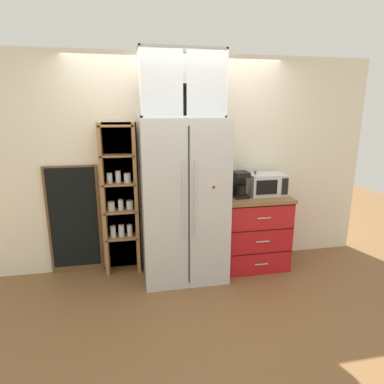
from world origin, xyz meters
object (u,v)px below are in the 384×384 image
Objects in this scene: refrigerator at (183,200)px; coffee_maker at (240,184)px; bottle_cobalt at (227,187)px; bottle_amber at (255,185)px; mug_cream at (255,192)px; mug_red at (256,193)px; microwave at (266,184)px; chalkboard_menu at (74,220)px.

refrigerator is 0.71m from coffee_maker.
bottle_amber is (0.35, -0.00, 0.01)m from bottle_cobalt.
coffee_maker is (0.70, 0.07, 0.14)m from refrigerator.
mug_cream is 0.36m from bottle_cobalt.
bottle_cobalt is at bearing 10.37° from refrigerator.
mug_red is at bearing -87.93° from bottle_amber.
bottle_amber is (-0.00, 0.01, 0.09)m from mug_cream.
microwave is 1.42× the size of coffee_maker.
bottle_amber reaches higher than microwave.
coffee_maker is at bearing -173.19° from microwave.
chalkboard_menu is at bearing 173.07° from bottle_cobalt.
mug_red is at bearing -7.70° from bottle_cobalt.
refrigerator reaches higher than mug_cream.
coffee_maker reaches higher than microwave.
mug_cream is at bearing -170.79° from microwave.
chalkboard_menu reaches higher than mug_red.
mug_cream is (0.90, 0.09, 0.03)m from refrigerator.
coffee_maker is 0.20m from bottle_amber.
bottle_amber is at bearing -5.83° from chalkboard_menu.
mug_cream is (0.20, 0.02, -0.12)m from coffee_maker.
refrigerator reaches higher than mug_red.
refrigerator is 1.06m from microwave.
microwave is 3.83× the size of mug_cream.
microwave is 3.55× the size of mug_red.
mug_cream is (-0.15, -0.02, -0.09)m from microwave.
microwave is 1.47× the size of bottle_amber.
refrigerator reaches higher than chalkboard_menu.
chalkboard_menu is (-1.95, 0.25, -0.40)m from coffee_maker.
bottle_cobalt is 0.35m from bottle_amber.
mug_red is (0.90, 0.05, 0.03)m from refrigerator.
coffee_maker is 2.50× the size of mug_red.
coffee_maker is at bearing -7.24° from chalkboard_menu.
microwave is at bearing 5.34° from bottle_amber.
chalkboard_menu is (-2.15, 0.23, -0.29)m from mug_cream.
microwave is 1.59× the size of bottle_cobalt.
bottle_amber is (0.20, 0.03, -0.02)m from coffee_maker.
bottle_cobalt is (-0.50, -0.01, -0.01)m from microwave.
coffee_maker reaches higher than mug_red.
coffee_maker is 1.04× the size of bottle_amber.
refrigerator is 15.98× the size of mug_cream.
coffee_maker is at bearing -174.98° from mug_cream.
refrigerator is at bearing -169.63° from bottle_cobalt.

